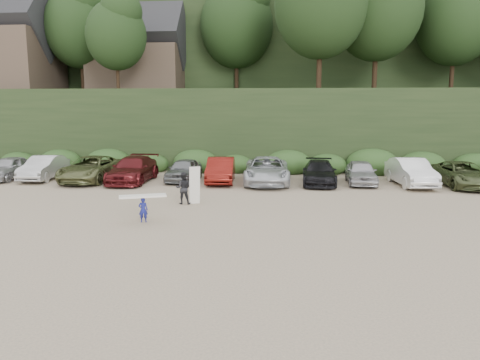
{
  "coord_description": "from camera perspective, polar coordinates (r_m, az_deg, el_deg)",
  "views": [
    {
      "loc": [
        0.81,
        -18.77,
        4.81
      ],
      "look_at": [
        -1.01,
        3.0,
        1.3
      ],
      "focal_mm": 35.0,
      "sensor_mm": 36.0,
      "label": 1
    }
  ],
  "objects": [
    {
      "name": "hillside_backdrop",
      "position": [
        55.08,
        3.79,
        15.79
      ],
      "size": [
        90.0,
        41.5,
        28.0
      ],
      "color": "black",
      "rests_on": "ground"
    },
    {
      "name": "parked_cars",
      "position": [
        29.0,
        1.58,
        1.12
      ],
      "size": [
        33.94,
        5.95,
        1.65
      ],
      "color": "#9D9EA1",
      "rests_on": "ground"
    },
    {
      "name": "ground",
      "position": [
        19.39,
        2.25,
        -5.24
      ],
      "size": [
        120.0,
        120.0,
        0.0
      ],
      "primitive_type": "plane",
      "color": "tan",
      "rests_on": "ground"
    },
    {
      "name": "child_surfer",
      "position": [
        19.72,
        -11.75,
        -2.86
      ],
      "size": [
        1.98,
        1.13,
        1.15
      ],
      "color": "navy",
      "rests_on": "ground"
    },
    {
      "name": "adult_surfer",
      "position": [
        23.04,
        -6.81,
        -0.95
      ],
      "size": [
        1.25,
        0.63,
        1.86
      ],
      "color": "black",
      "rests_on": "ground"
    }
  ]
}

